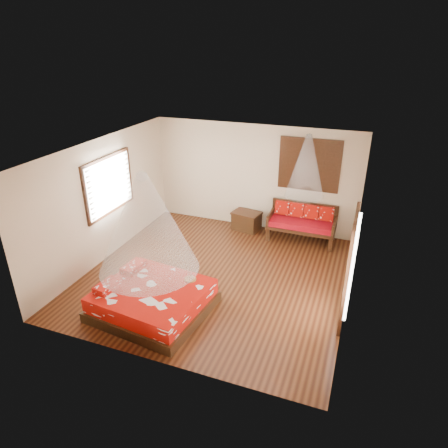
# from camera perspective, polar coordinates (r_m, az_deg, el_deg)

# --- Properties ---
(room) EXTENTS (5.54, 5.54, 2.84)m
(room) POSITION_cam_1_polar(r_m,az_deg,el_deg) (8.21, -1.09, 0.98)
(room) COLOR #32160B
(room) RESTS_ON ground
(bed) EXTENTS (2.18, 2.01, 0.63)m
(bed) POSITION_cam_1_polar(r_m,az_deg,el_deg) (7.81, -10.21, -10.57)
(bed) COLOR black
(bed) RESTS_ON floor
(daybed) EXTENTS (1.69, 0.75, 0.94)m
(daybed) POSITION_cam_1_polar(r_m,az_deg,el_deg) (10.34, 11.11, 0.44)
(daybed) COLOR black
(daybed) RESTS_ON floor
(storage_chest) EXTENTS (0.82, 0.66, 0.50)m
(storage_chest) POSITION_cam_1_polar(r_m,az_deg,el_deg) (10.82, 3.23, 0.49)
(storage_chest) COLOR black
(storage_chest) RESTS_ON floor
(shutter_panel) EXTENTS (1.52, 0.06, 1.32)m
(shutter_panel) POSITION_cam_1_polar(r_m,az_deg,el_deg) (10.18, 12.10, 8.26)
(shutter_panel) COLOR black
(shutter_panel) RESTS_ON wall_back
(window_left) EXTENTS (0.10, 1.74, 1.34)m
(window_left) POSITION_cam_1_polar(r_m,az_deg,el_deg) (9.52, -16.06, 5.39)
(window_left) COLOR black
(window_left) RESTS_ON wall_left
(glazed_door) EXTENTS (0.08, 1.02, 2.16)m
(glazed_door) POSITION_cam_1_polar(r_m,az_deg,el_deg) (7.35, 17.33, -6.27)
(glazed_door) COLOR black
(glazed_door) RESTS_ON floor
(wine_tray) EXTENTS (0.23, 0.23, 0.19)m
(wine_tray) POSITION_cam_1_polar(r_m,az_deg,el_deg) (7.80, -4.85, -7.65)
(wine_tray) COLOR brown
(wine_tray) RESTS_ON bed
(mosquito_net_main) EXTENTS (1.79, 1.79, 1.80)m
(mosquito_net_main) POSITION_cam_1_polar(r_m,az_deg,el_deg) (7.00, -11.09, 0.09)
(mosquito_net_main) COLOR white
(mosquito_net_main) RESTS_ON ceiling
(mosquito_net_daybed) EXTENTS (0.94, 0.94, 1.50)m
(mosquito_net_daybed) POSITION_cam_1_polar(r_m,az_deg,el_deg) (9.71, 11.69, 8.10)
(mosquito_net_daybed) COLOR white
(mosquito_net_daybed) RESTS_ON ceiling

